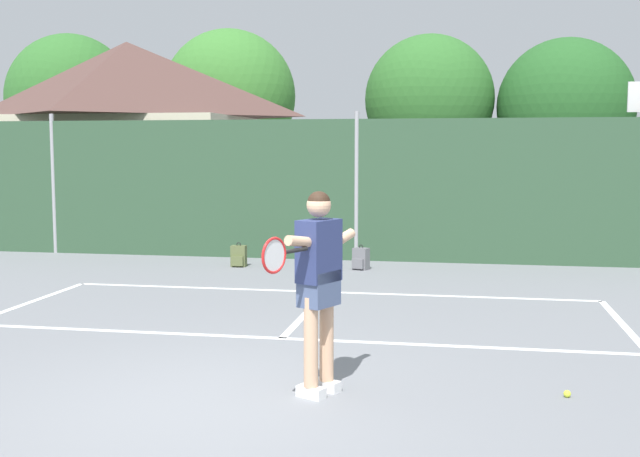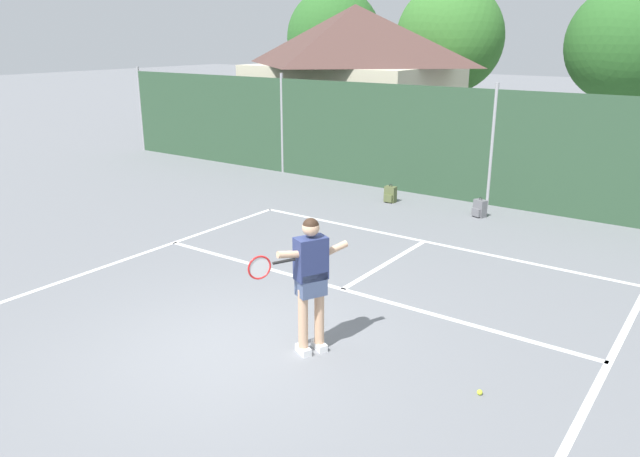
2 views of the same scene
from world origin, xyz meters
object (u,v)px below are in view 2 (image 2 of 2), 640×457
at_px(tennis_ball, 480,392).
at_px(backpack_olive, 390,195).
at_px(backpack_grey, 480,209).
at_px(tennis_player, 310,274).

xyz_separation_m(tennis_ball, backpack_olive, (-5.10, 6.98, 0.16)).
distance_m(tennis_ball, backpack_olive, 8.65).
xyz_separation_m(backpack_olive, backpack_grey, (2.32, 0.06, 0.00)).
height_order(tennis_player, backpack_olive, tennis_player).
relative_size(tennis_ball, backpack_grey, 0.14).
bearing_deg(backpack_olive, tennis_player, -68.47).
bearing_deg(backpack_grey, tennis_ball, -68.43).
bearing_deg(tennis_ball, backpack_grey, 111.57).
height_order(backpack_olive, backpack_grey, same).
bearing_deg(tennis_ball, tennis_player, -171.73).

